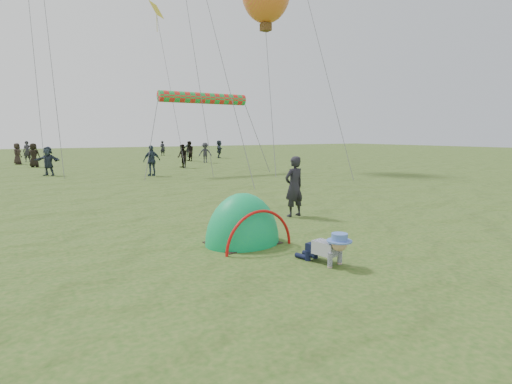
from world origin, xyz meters
TOP-DOWN VIEW (x-y plane):
  - ground at (0.00, 0.00)m, footprint 140.00×140.00m
  - crawling_toddler at (0.04, 0.76)m, footprint 0.73×0.91m
  - popup_tent at (-0.58, 2.78)m, footprint 1.79×1.52m
  - standing_adult at (2.04, 4.48)m, footprint 0.65×0.46m
  - crowd_person_0 at (9.23, 37.98)m, footprint 0.68×0.69m
  - crowd_person_1 at (8.36, 28.08)m, footprint 0.81×0.96m
  - crowd_person_2 at (10.87, 34.62)m, footprint 0.97×0.49m
  - crowd_person_4 at (-4.42, 31.55)m, footprint 0.84×0.95m
  - crowd_person_5 at (12.62, 30.97)m, footprint 1.09×1.68m
  - crowd_person_8 at (1.90, 17.52)m, footprint 1.06×0.57m
  - crowd_person_9 at (8.71, 25.55)m, footprint 1.21×0.96m
  - crowd_person_10 at (-3.44, 27.84)m, footprint 0.98×0.85m
  - crowd_person_11 at (-3.02, 20.78)m, footprint 1.51×1.30m
  - crowd_person_12 at (-3.66, 34.18)m, footprint 0.74×0.60m
  - crowd_person_13 at (5.30, 21.72)m, footprint 0.69×0.85m
  - rainbow_tube_kite at (5.12, 17.58)m, footprint 5.39×0.64m
  - diamond_kite_8 at (5.20, 26.01)m, footprint 1.32×1.32m

SIDE VIEW (x-z plane):
  - ground at x=0.00m, z-range 0.00..0.00m
  - popup_tent at x=-0.58m, z-range -1.08..1.08m
  - crawling_toddler at x=0.04m, z-range 0.00..0.62m
  - crowd_person_2 at x=10.87m, z-range 0.00..1.59m
  - crowd_person_0 at x=9.23m, z-range 0.00..1.61m
  - crowd_person_13 at x=5.30m, z-range 0.00..1.63m
  - crowd_person_9 at x=8.71m, z-range 0.00..1.64m
  - crowd_person_11 at x=-3.02m, z-range 0.00..1.64m
  - crowd_person_4 at x=-4.42m, z-range 0.00..1.64m
  - crowd_person_10 at x=-3.44m, z-range 0.00..1.69m
  - standing_adult at x=2.04m, z-range 0.00..1.71m
  - crowd_person_8 at x=1.90m, z-range 0.00..1.71m
  - crowd_person_5 at x=12.62m, z-range 0.00..1.73m
  - crowd_person_1 at x=8.36m, z-range 0.00..1.73m
  - crowd_person_12 at x=-3.66m, z-range 0.00..1.76m
  - rainbow_tube_kite at x=5.12m, z-range 4.09..4.73m
  - diamond_kite_8 at x=5.20m, z-range 10.92..12.00m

